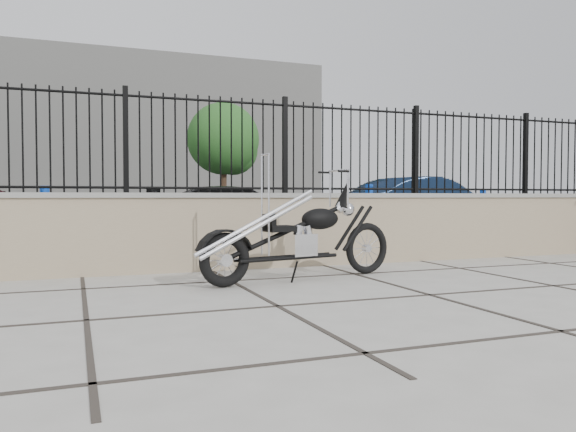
{
  "coord_description": "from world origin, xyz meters",
  "views": [
    {
      "loc": [
        -1.57,
        -4.36,
        0.92
      ],
      "look_at": [
        0.69,
        1.58,
        0.69
      ],
      "focal_mm": 35.0,
      "sensor_mm": 36.0,
      "label": 1
    }
  ],
  "objects": [
    {
      "name": "ground_plane",
      "position": [
        0.0,
        0.0,
        0.0
      ],
      "size": [
        90.0,
        90.0,
        0.0
      ],
      "primitive_type": "plane",
      "color": "#99968E",
      "rests_on": "ground"
    },
    {
      "name": "parking_lot",
      "position": [
        0.0,
        12.5,
        0.0
      ],
      "size": [
        30.0,
        30.0,
        0.0
      ],
      "primitive_type": "plane",
      "color": "black",
      "rests_on": "ground"
    },
    {
      "name": "retaining_wall",
      "position": [
        0.0,
        2.5,
        0.48
      ],
      "size": [
        14.0,
        0.36,
        0.96
      ],
      "primitive_type": "cube",
      "color": "gray",
      "rests_on": "ground_plane"
    },
    {
      "name": "iron_fence",
      "position": [
        0.0,
        2.5,
        1.56
      ],
      "size": [
        14.0,
        0.08,
        1.2
      ],
      "primitive_type": "cube",
      "color": "black",
      "rests_on": "retaining_wall"
    },
    {
      "name": "background_building",
      "position": [
        0.0,
        26.5,
        4.0
      ],
      "size": [
        22.0,
        6.0,
        8.0
      ],
      "primitive_type": "cube",
      "color": "beige",
      "rests_on": "ground_plane"
    },
    {
      "name": "chopper_motorcycle",
      "position": [
        0.69,
        1.28,
        0.69
      ],
      "size": [
        2.35,
        0.85,
        1.39
      ],
      "primitive_type": null,
      "rotation": [
        0.0,
        0.0,
        0.2
      ],
      "color": "black",
      "rests_on": "ground_plane"
    },
    {
      "name": "car_black",
      "position": [
        1.76,
        7.34,
        0.57
      ],
      "size": [
        4.05,
        1.98,
        1.14
      ],
      "primitive_type": "imported",
      "rotation": [
        0.0,
        0.0,
        1.47
      ],
      "color": "black",
      "rests_on": "parking_lot"
    },
    {
      "name": "car_blue",
      "position": [
        6.21,
        6.94,
        0.68
      ],
      "size": [
        4.27,
        1.89,
        1.36
      ],
      "primitive_type": "imported",
      "rotation": [
        0.0,
        0.0,
        1.68
      ],
      "color": "#0D1B33",
      "rests_on": "parking_lot"
    },
    {
      "name": "bollard_a",
      "position": [
        -1.96,
        4.21,
        0.53
      ],
      "size": [
        0.17,
        0.17,
        1.07
      ],
      "primitive_type": "cylinder",
      "rotation": [
        0.0,
        0.0,
        -0.38
      ],
      "color": "#0E2FD4",
      "rests_on": "ground_plane"
    },
    {
      "name": "bollard_b",
      "position": [
        3.24,
        4.28,
        0.56
      ],
      "size": [
        0.16,
        0.16,
        1.13
      ],
      "primitive_type": "cylinder",
      "rotation": [
        0.0,
        0.0,
        -0.25
      ],
      "color": "#0C36BC",
      "rests_on": "ground_plane"
    },
    {
      "name": "bollard_c",
      "position": [
        6.34,
        5.06,
        0.52
      ],
      "size": [
        0.17,
        0.17,
        1.04
      ],
      "primitive_type": "cylinder",
      "rotation": [
        0.0,
        0.0,
        0.43
      ],
      "color": "#0A2AA3",
      "rests_on": "ground_plane"
    },
    {
      "name": "tree_right",
      "position": [
        3.72,
        16.44,
        3.22
      ],
      "size": [
        2.73,
        2.73,
        4.6
      ],
      "rotation": [
        0.0,
        0.0,
        0.04
      ],
      "color": "#382619",
      "rests_on": "ground_plane"
    }
  ]
}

